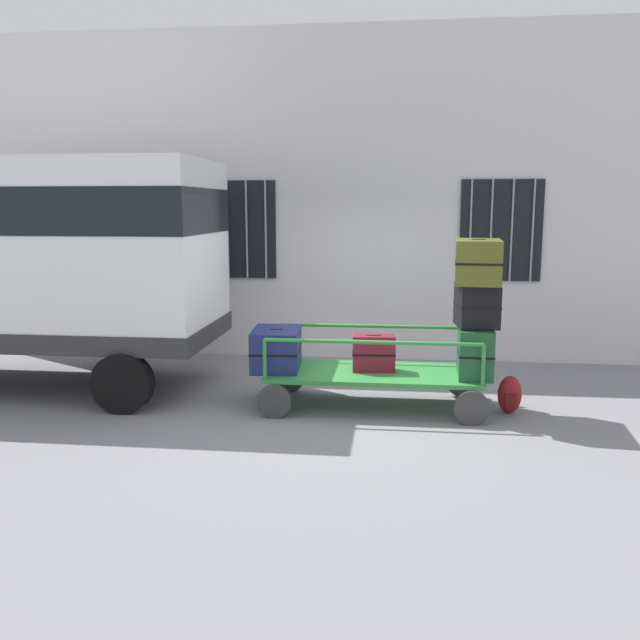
{
  "coord_description": "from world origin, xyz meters",
  "views": [
    {
      "loc": [
        0.7,
        -7.86,
        2.36
      ],
      "look_at": [
        -0.21,
        -0.12,
        1.04
      ],
      "focal_mm": 37.76,
      "sensor_mm": 36.0,
      "label": 1
    }
  ],
  "objects_px": {
    "suitcase_center_middle": "(477,305)",
    "suitcase_center_top": "(478,261)",
    "luggage_cart": "(373,377)",
    "suitcase_center_bottom": "(475,351)",
    "van": "(46,251)",
    "backpack": "(510,395)",
    "suitcase_left_bottom": "(276,349)",
    "suitcase_midleft_bottom": "(374,353)"
  },
  "relations": [
    {
      "from": "suitcase_center_middle",
      "to": "suitcase_center_top",
      "type": "distance_m",
      "value": 0.5
    },
    {
      "from": "luggage_cart",
      "to": "suitcase_center_bottom",
      "type": "distance_m",
      "value": 1.22
    },
    {
      "from": "van",
      "to": "suitcase_center_bottom",
      "type": "relative_size",
      "value": 5.36
    },
    {
      "from": "van",
      "to": "backpack",
      "type": "distance_m",
      "value": 6.03
    },
    {
      "from": "suitcase_center_bottom",
      "to": "suitcase_center_middle",
      "type": "relative_size",
      "value": 1.35
    },
    {
      "from": "backpack",
      "to": "suitcase_left_bottom",
      "type": "bearing_deg",
      "value": 178.4
    },
    {
      "from": "luggage_cart",
      "to": "suitcase_midleft_bottom",
      "type": "height_order",
      "value": "suitcase_midleft_bottom"
    },
    {
      "from": "suitcase_midleft_bottom",
      "to": "van",
      "type": "bearing_deg",
      "value": 174.43
    },
    {
      "from": "van",
      "to": "suitcase_center_middle",
      "type": "distance_m",
      "value": 5.44
    },
    {
      "from": "luggage_cart",
      "to": "suitcase_midleft_bottom",
      "type": "bearing_deg",
      "value": 90.0
    },
    {
      "from": "suitcase_center_bottom",
      "to": "suitcase_center_top",
      "type": "height_order",
      "value": "suitcase_center_top"
    },
    {
      "from": "suitcase_center_middle",
      "to": "backpack",
      "type": "relative_size",
      "value": 1.35
    },
    {
      "from": "suitcase_center_bottom",
      "to": "suitcase_center_top",
      "type": "distance_m",
      "value": 1.03
    },
    {
      "from": "suitcase_left_bottom",
      "to": "suitcase_center_top",
      "type": "height_order",
      "value": "suitcase_center_top"
    },
    {
      "from": "backpack",
      "to": "suitcase_center_top",
      "type": "bearing_deg",
      "value": 167.89
    },
    {
      "from": "suitcase_center_bottom",
      "to": "suitcase_center_top",
      "type": "bearing_deg",
      "value": 90.0
    },
    {
      "from": "luggage_cart",
      "to": "suitcase_left_bottom",
      "type": "height_order",
      "value": "suitcase_left_bottom"
    },
    {
      "from": "luggage_cart",
      "to": "suitcase_center_middle",
      "type": "relative_size",
      "value": 4.3
    },
    {
      "from": "luggage_cart",
      "to": "suitcase_midleft_bottom",
      "type": "distance_m",
      "value": 0.28
    },
    {
      "from": "van",
      "to": "suitcase_center_middle",
      "type": "bearing_deg",
      "value": -4.83
    },
    {
      "from": "suitcase_midleft_bottom",
      "to": "backpack",
      "type": "bearing_deg",
      "value": -3.15
    },
    {
      "from": "luggage_cart",
      "to": "van",
      "type": "bearing_deg",
      "value": 174.21
    },
    {
      "from": "suitcase_center_middle",
      "to": "van",
      "type": "bearing_deg",
      "value": 175.17
    },
    {
      "from": "suitcase_left_bottom",
      "to": "suitcase_center_top",
      "type": "distance_m",
      "value": 2.56
    },
    {
      "from": "van",
      "to": "suitcase_midleft_bottom",
      "type": "height_order",
      "value": "van"
    },
    {
      "from": "suitcase_left_bottom",
      "to": "backpack",
      "type": "relative_size",
      "value": 1.87
    },
    {
      "from": "suitcase_midleft_bottom",
      "to": "suitcase_center_bottom",
      "type": "relative_size",
      "value": 0.65
    },
    {
      "from": "suitcase_left_bottom",
      "to": "suitcase_center_bottom",
      "type": "relative_size",
      "value": 1.02
    },
    {
      "from": "suitcase_midleft_bottom",
      "to": "backpack",
      "type": "distance_m",
      "value": 1.63
    },
    {
      "from": "luggage_cart",
      "to": "suitcase_left_bottom",
      "type": "bearing_deg",
      "value": 179.69
    },
    {
      "from": "suitcase_left_bottom",
      "to": "suitcase_center_top",
      "type": "relative_size",
      "value": 0.91
    },
    {
      "from": "suitcase_center_middle",
      "to": "suitcase_center_top",
      "type": "xyz_separation_m",
      "value": [
        0.0,
        0.04,
        0.49
      ]
    },
    {
      "from": "suitcase_left_bottom",
      "to": "suitcase_center_middle",
      "type": "height_order",
      "value": "suitcase_center_middle"
    },
    {
      "from": "suitcase_midleft_bottom",
      "to": "suitcase_center_bottom",
      "type": "xyz_separation_m",
      "value": [
        1.16,
        -0.05,
        0.07
      ]
    },
    {
      "from": "suitcase_midleft_bottom",
      "to": "suitcase_center_middle",
      "type": "height_order",
      "value": "suitcase_center_middle"
    },
    {
      "from": "backpack",
      "to": "suitcase_midleft_bottom",
      "type": "bearing_deg",
      "value": 176.85
    },
    {
      "from": "suitcase_midleft_bottom",
      "to": "suitcase_center_middle",
      "type": "relative_size",
      "value": 0.88
    },
    {
      "from": "van",
      "to": "suitcase_left_bottom",
      "type": "height_order",
      "value": "van"
    },
    {
      "from": "van",
      "to": "luggage_cart",
      "type": "relative_size",
      "value": 1.68
    },
    {
      "from": "luggage_cart",
      "to": "suitcase_center_top",
      "type": "height_order",
      "value": "suitcase_center_top"
    },
    {
      "from": "suitcase_midleft_bottom",
      "to": "suitcase_center_top",
      "type": "bearing_deg",
      "value": 0.04
    },
    {
      "from": "luggage_cart",
      "to": "suitcase_center_top",
      "type": "bearing_deg",
      "value": 0.84
    }
  ]
}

